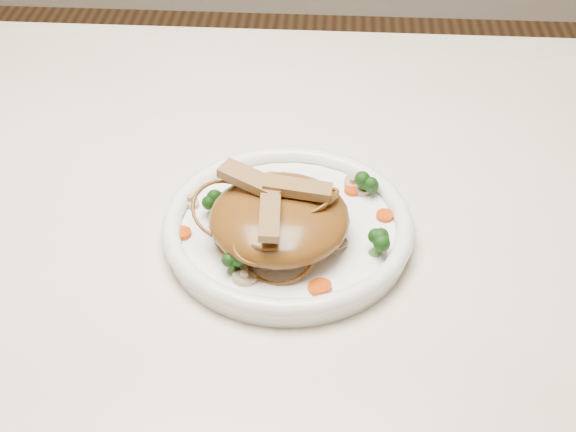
{
  "coord_description": "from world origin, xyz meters",
  "views": [
    {
      "loc": [
        0.14,
        -0.69,
        1.3
      ],
      "look_at": [
        0.1,
        -0.07,
        0.78
      ],
      "focal_mm": 49.09,
      "sensor_mm": 36.0,
      "label": 1
    }
  ],
  "objects": [
    {
      "name": "chicken_b",
      "position": [
        0.06,
        -0.07,
        0.82
      ],
      "size": [
        0.07,
        0.05,
        0.01
      ],
      "primitive_type": "cube",
      "rotation": [
        0.0,
        0.0,
        2.66
      ],
      "color": "#A07D4C",
      "rests_on": "noodle_mound"
    },
    {
      "name": "chicken_c",
      "position": [
        0.09,
        -0.12,
        0.82
      ],
      "size": [
        0.02,
        0.06,
        0.01
      ],
      "primitive_type": "cube",
      "rotation": [
        0.0,
        0.0,
        4.76
      ],
      "color": "#A07D4C",
      "rests_on": "noodle_mound"
    },
    {
      "name": "broccoli_0",
      "position": [
        0.18,
        -0.01,
        0.78
      ],
      "size": [
        0.03,
        0.03,
        0.03
      ],
      "primitive_type": null,
      "rotation": [
        0.0,
        0.0,
        0.32
      ],
      "color": "#14410D",
      "rests_on": "plate"
    },
    {
      "name": "broccoli_2",
      "position": [
        0.05,
        -0.14,
        0.78
      ],
      "size": [
        0.03,
        0.03,
        0.03
      ],
      "primitive_type": null,
      "rotation": [
        0.0,
        0.0,
        0.36
      ],
      "color": "#14410D",
      "rests_on": "plate"
    },
    {
      "name": "broccoli_1",
      "position": [
        0.02,
        -0.05,
        0.78
      ],
      "size": [
        0.03,
        0.03,
        0.03
      ],
      "primitive_type": null,
      "rotation": [
        0.0,
        0.0,
        -0.32
      ],
      "color": "#14410D",
      "rests_on": "plate"
    },
    {
      "name": "carrot_0",
      "position": [
        0.17,
        -0.01,
        0.77
      ],
      "size": [
        0.03,
        0.03,
        0.0
      ],
      "primitive_type": "cylinder",
      "rotation": [
        0.0,
        0.0,
        0.41
      ],
      "color": "#D33C07",
      "rests_on": "plate"
    },
    {
      "name": "carrot_4",
      "position": [
        0.14,
        -0.16,
        0.77
      ],
      "size": [
        0.02,
        0.02,
        0.0
      ],
      "primitive_type": "cylinder",
      "rotation": [
        0.0,
        0.0,
        -0.09
      ],
      "color": "#D33C07",
      "rests_on": "plate"
    },
    {
      "name": "carrot_1",
      "position": [
        -0.01,
        -0.09,
        0.77
      ],
      "size": [
        0.02,
        0.02,
        0.0
      ],
      "primitive_type": "cylinder",
      "rotation": [
        0.0,
        0.0,
        -0.05
      ],
      "color": "#D33C07",
      "rests_on": "plate"
    },
    {
      "name": "carrot_2",
      "position": [
        0.2,
        -0.05,
        0.77
      ],
      "size": [
        0.02,
        0.02,
        0.0
      ],
      "primitive_type": "cylinder",
      "rotation": [
        0.0,
        0.0,
        -0.08
      ],
      "color": "#D33C07",
      "rests_on": "plate"
    },
    {
      "name": "noodle_mound",
      "position": [
        0.09,
        -0.09,
        0.79
      ],
      "size": [
        0.17,
        0.17,
        0.05
      ],
      "primitive_type": "ellipsoid",
      "rotation": [
        0.0,
        0.0,
        0.21
      ],
      "color": "brown",
      "rests_on": "plate"
    },
    {
      "name": "chicken_a",
      "position": [
        0.11,
        -0.08,
        0.82
      ],
      "size": [
        0.07,
        0.03,
        0.01
      ],
      "primitive_type": "cube",
      "rotation": [
        0.0,
        0.0,
        -0.09
      ],
      "color": "#A07D4C",
      "rests_on": "noodle_mound"
    },
    {
      "name": "mushroom_3",
      "position": [
        0.17,
        0.0,
        0.77
      ],
      "size": [
        0.03,
        0.03,
        0.01
      ],
      "primitive_type": "cylinder",
      "rotation": [
        0.0,
        0.0,
        2.05
      ],
      "color": "#C4B293",
      "rests_on": "plate"
    },
    {
      "name": "table",
      "position": [
        0.0,
        0.0,
        0.65
      ],
      "size": [
        1.2,
        0.8,
        0.75
      ],
      "color": "white",
      "rests_on": "ground"
    },
    {
      "name": "mushroom_2",
      "position": [
        -0.01,
        -0.04,
        0.77
      ],
      "size": [
        0.03,
        0.03,
        0.01
      ],
      "primitive_type": "cylinder",
      "rotation": [
        0.0,
        0.0,
        -0.84
      ],
      "color": "#C4B293",
      "rests_on": "plate"
    },
    {
      "name": "mushroom_1",
      "position": [
        0.18,
        -0.0,
        0.77
      ],
      "size": [
        0.04,
        0.04,
        0.01
      ],
      "primitive_type": "cylinder",
      "rotation": [
        0.0,
        0.0,
        1.01
      ],
      "color": "#C4B293",
      "rests_on": "plate"
    },
    {
      "name": "plate",
      "position": [
        0.1,
        -0.07,
        0.76
      ],
      "size": [
        0.31,
        0.31,
        0.02
      ],
      "primitive_type": "cylinder",
      "rotation": [
        0.0,
        0.0,
        0.21
      ],
      "color": "white",
      "rests_on": "table"
    },
    {
      "name": "mushroom_0",
      "position": [
        0.06,
        -0.15,
        0.77
      ],
      "size": [
        0.03,
        0.03,
        0.01
      ],
      "primitive_type": "cylinder",
      "rotation": [
        0.0,
        0.0,
        -0.07
      ],
      "color": "#C4B293",
      "rests_on": "plate"
    },
    {
      "name": "carrot_3",
      "position": [
        0.08,
        0.01,
        0.77
      ],
      "size": [
        0.02,
        0.02,
        0.0
      ],
      "primitive_type": "cylinder",
      "rotation": [
        0.0,
        0.0,
        -0.02
      ],
      "color": "#D33C07",
      "rests_on": "plate"
    },
    {
      "name": "broccoli_3",
      "position": [
        0.19,
        -0.11,
        0.78
      ],
      "size": [
        0.03,
        0.03,
        0.03
      ],
      "primitive_type": null,
      "rotation": [
        0.0,
        0.0,
        0.01
      ],
      "color": "#14410D",
      "rests_on": "plate"
    }
  ]
}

